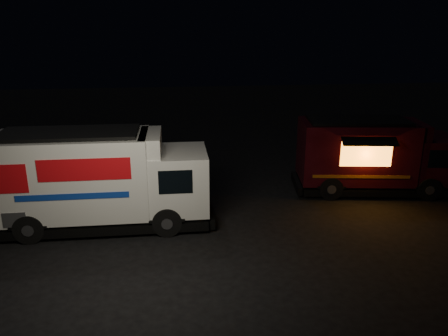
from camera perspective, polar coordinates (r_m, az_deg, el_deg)
ground at (r=15.61m, az=-0.51°, el=-8.17°), size 80.00×80.00×0.00m
white_truck at (r=16.01m, az=-15.46°, el=-1.39°), size 7.75×2.73×3.50m
red_truck at (r=19.94m, az=19.19°, el=1.57°), size 7.17×3.53×3.20m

